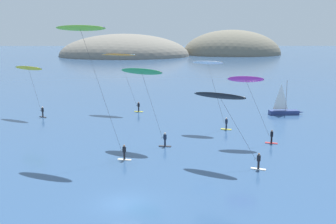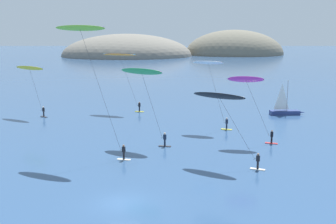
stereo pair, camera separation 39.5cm
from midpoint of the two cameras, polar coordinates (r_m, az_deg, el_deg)
ground_plane at (r=35.18m, az=-5.80°, el=-12.22°), size 600.00×600.00×0.00m
headland_island at (r=219.16m, az=0.94°, el=7.69°), size 114.55×60.06×25.91m
sailboat_near at (r=71.75m, az=15.90°, el=0.16°), size 5.93×1.70×5.70m
kitesurfer_white at (r=58.65m, az=5.88°, el=5.87°), size 5.76×2.67×9.65m
kitesurfer_yellow at (r=70.76m, az=-17.96°, el=5.18°), size 5.71×3.71×8.14m
kitesurfer_lime at (r=46.28m, az=-11.18°, el=9.82°), size 8.50×4.19×14.38m
kitesurfer_green at (r=50.50m, az=-3.21°, el=4.89°), size 6.42×3.90×9.42m
kitesurfer_black at (r=43.59m, az=7.55°, el=1.48°), size 7.35×4.88×7.60m
kitesurfer_orange at (r=71.71m, az=-6.28°, el=7.23°), size 7.27×3.38×9.84m
kitesurfer_magenta at (r=52.06m, az=11.01°, el=3.62°), size 6.41×2.09×8.40m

